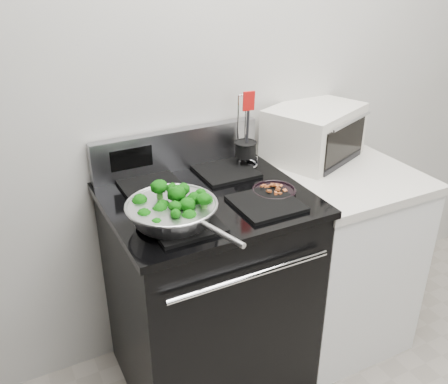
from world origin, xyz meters
TOP-DOWN VIEW (x-y plane):
  - back_wall at (0.00, 1.75)m, footprint 4.00×0.02m
  - gas_range at (-0.30, 1.41)m, footprint 0.79×0.69m
  - counter at (0.39, 1.41)m, footprint 0.62×0.68m
  - skillet at (-0.50, 1.27)m, footprint 0.33×0.51m
  - broccoli_pile at (-0.50, 1.27)m, footprint 0.26×0.26m
  - bacon_plate at (-0.04, 1.32)m, footprint 0.18×0.18m
  - utensil_holder at (-0.02, 1.60)m, footprint 0.11×0.11m
  - toaster_oven at (0.36, 1.61)m, footprint 0.53×0.47m

SIDE VIEW (x-z plane):
  - counter at x=0.39m, z-range 0.00..0.92m
  - gas_range at x=-0.30m, z-range -0.08..1.05m
  - bacon_plate at x=-0.04m, z-range 0.95..0.99m
  - skillet at x=-0.50m, z-range 0.97..1.04m
  - utensil_holder at x=-0.02m, z-range 0.84..1.18m
  - broccoli_pile at x=-0.50m, z-range 0.98..1.07m
  - toaster_oven at x=0.36m, z-range 0.92..1.17m
  - back_wall at x=0.00m, z-range 0.00..2.70m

